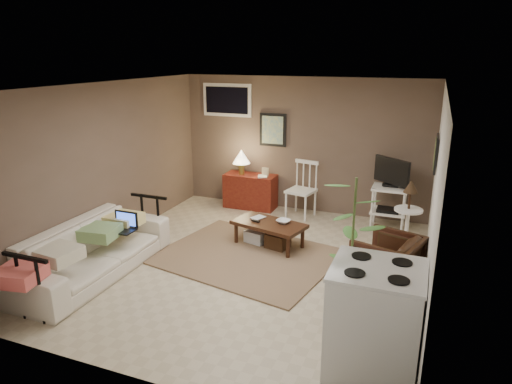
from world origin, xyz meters
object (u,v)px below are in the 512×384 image
at_px(potted_plant, 352,249).
at_px(armchair, 387,259).
at_px(coffee_table, 268,232).
at_px(spindle_chair, 301,191).
at_px(sofa, 92,242).
at_px(stove, 374,320).
at_px(tv_stand, 390,192).
at_px(red_console, 250,188).
at_px(side_table, 409,208).

bearing_deg(potted_plant, armchair, 75.14).
distance_m(coffee_table, spindle_chair, 1.50).
distance_m(coffee_table, sofa, 2.49).
height_order(coffee_table, armchair, armchair).
bearing_deg(coffee_table, stove, -51.48).
bearing_deg(potted_plant, sofa, -179.79).
height_order(sofa, tv_stand, tv_stand).
relative_size(red_console, armchair, 1.51).
relative_size(sofa, tv_stand, 1.95).
bearing_deg(potted_plant, tv_stand, 88.31).
distance_m(coffee_table, potted_plant, 2.32).
xyz_separation_m(sofa, spindle_chair, (1.91, 3.15, 0.01)).
xyz_separation_m(coffee_table, potted_plant, (1.49, -1.66, 0.66)).
bearing_deg(tv_stand, potted_plant, -91.69).
bearing_deg(potted_plant, red_console, 126.91).
height_order(coffee_table, spindle_chair, spindle_chair).
bearing_deg(armchair, stove, 19.65).
xyz_separation_m(side_table, armchair, (-0.15, -1.20, -0.30)).
bearing_deg(stove, potted_plant, 117.87).
xyz_separation_m(red_console, armchair, (2.71, -2.18, -0.02)).
distance_m(potted_plant, stove, 0.80).
distance_m(coffee_table, red_console, 1.84).
bearing_deg(stove, spindle_chair, 114.77).
bearing_deg(sofa, potted_plant, -89.79).
xyz_separation_m(red_console, potted_plant, (2.43, -3.24, 0.50)).
bearing_deg(armchair, spindle_chair, -123.18).
distance_m(sofa, spindle_chair, 3.68).
bearing_deg(coffee_table, spindle_chair, 86.79).
distance_m(tv_stand, stove, 3.72).
xyz_separation_m(side_table, potted_plant, (-0.43, -2.25, 0.22)).
relative_size(tv_stand, stove, 1.14).
height_order(spindle_chair, side_table, side_table).
relative_size(coffee_table, red_console, 1.06).
relative_size(tv_stand, potted_plant, 0.71).
bearing_deg(sofa, stove, -99.57).
height_order(tv_stand, side_table, tv_stand).
relative_size(tv_stand, armchair, 1.62).
distance_m(red_console, potted_plant, 4.08).
bearing_deg(armchair, coffee_table, -91.07).
relative_size(side_table, armchair, 1.47).
bearing_deg(sofa, spindle_chair, -31.24).
relative_size(red_console, tv_stand, 0.93).
relative_size(sofa, spindle_chair, 2.35).
bearing_deg(potted_plant, side_table, 79.11).
bearing_deg(sofa, coffee_table, -47.54).
xyz_separation_m(side_table, stove, (-0.10, -2.88, -0.15)).
height_order(sofa, side_table, side_table).
bearing_deg(coffee_table, tv_stand, 42.13).
xyz_separation_m(coffee_table, sofa, (-1.83, -1.67, 0.23)).
height_order(tv_stand, armchair, tv_stand).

